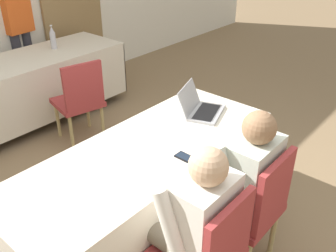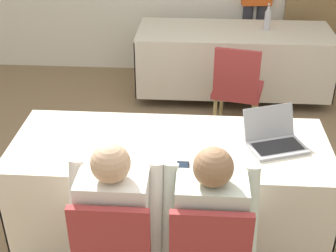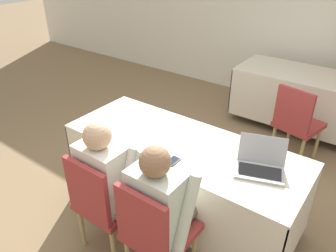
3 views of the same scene
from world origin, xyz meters
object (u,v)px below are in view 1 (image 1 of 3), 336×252
object	(u,v)px
cell_phone	(185,157)
person_white_shirt	(241,179)
laptop	(201,108)
chair_near_right	(252,206)
chair_near_left	(207,252)
person_red_shirt	(18,27)
chair_far_spare	(80,99)
person_checkered_shirt	(193,222)
water_bottle	(53,38)

from	to	relation	value
cell_phone	person_white_shirt	world-z (taller)	person_white_shirt
laptop	chair_near_right	size ratio (longest dim) A/B	0.47
chair_near_left	person_red_shirt	distance (m)	3.81
laptop	chair_far_spare	bearing A→B (deg)	75.75
laptop	person_checkered_shirt	distance (m)	1.11
chair_near_left	water_bottle	bearing A→B (deg)	-110.52
chair_near_left	chair_near_right	world-z (taller)	same
person_white_shirt	person_red_shirt	size ratio (longest dim) A/B	0.73
chair_near_right	chair_far_spare	size ratio (longest dim) A/B	1.00
chair_near_left	chair_far_spare	size ratio (longest dim) A/B	1.00
laptop	person_checkered_shirt	world-z (taller)	person_checkered_shirt
person_white_shirt	person_checkered_shirt	bearing A→B (deg)	0.00
chair_far_spare	cell_phone	bearing A→B (deg)	87.94
chair_near_left	person_white_shirt	size ratio (longest dim) A/B	0.78
cell_phone	chair_far_spare	world-z (taller)	chair_far_spare
cell_phone	person_red_shirt	distance (m)	3.29
water_bottle	chair_far_spare	size ratio (longest dim) A/B	0.30
water_bottle	chair_far_spare	distance (m)	1.01
cell_phone	water_bottle	size ratio (longest dim) A/B	0.44
chair_near_left	person_checkered_shirt	xyz separation A→B (m)	(0.00, 0.10, 0.16)
water_bottle	chair_far_spare	xyz separation A→B (m)	(-0.34, -0.88, -0.38)
cell_phone	laptop	bearing A→B (deg)	26.61
chair_near_left	cell_phone	bearing A→B (deg)	-128.09
chair_near_left	chair_far_spare	world-z (taller)	same
water_bottle	chair_near_right	bearing A→B (deg)	-101.77
chair_near_right	person_checkered_shirt	distance (m)	0.53
cell_phone	person_checkered_shirt	bearing A→B (deg)	-135.94
chair_far_spare	person_checkered_shirt	xyz separation A→B (m)	(-0.78, -2.03, 0.16)
water_bottle	person_white_shirt	distance (m)	2.98
laptop	person_white_shirt	xyz separation A→B (m)	(-0.41, -0.62, -0.14)
cell_phone	chair_near_left	distance (m)	0.61
person_white_shirt	cell_phone	bearing A→B (deg)	-64.52
laptop	water_bottle	bearing A→B (deg)	65.22
cell_phone	water_bottle	bearing A→B (deg)	72.86
chair_near_left	chair_far_spare	bearing A→B (deg)	-110.19
chair_near_right	laptop	bearing A→B (deg)	-119.71
chair_near_right	person_checkered_shirt	world-z (taller)	person_checkered_shirt
water_bottle	person_checkered_shirt	xyz separation A→B (m)	(-1.13, -2.90, -0.22)
laptop	water_bottle	size ratio (longest dim) A/B	1.54
chair_far_spare	chair_near_right	bearing A→B (deg)	94.96
water_bottle	person_red_shirt	distance (m)	0.64
cell_phone	chair_near_left	size ratio (longest dim) A/B	0.13
cell_phone	person_white_shirt	distance (m)	0.38
water_bottle	chair_near_left	world-z (taller)	water_bottle
laptop	chair_near_left	distance (m)	1.20
chair_far_spare	person_checkered_shirt	bearing A→B (deg)	81.44
laptop	cell_phone	size ratio (longest dim) A/B	3.50
laptop	person_red_shirt	size ratio (longest dim) A/B	0.26
person_checkered_shirt	person_white_shirt	bearing A→B (deg)	-180.00
water_bottle	chair_near_left	size ratio (longest dim) A/B	0.30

